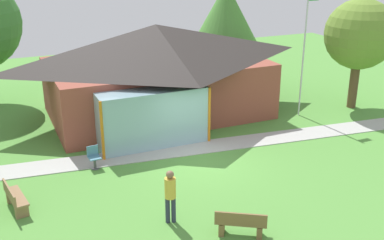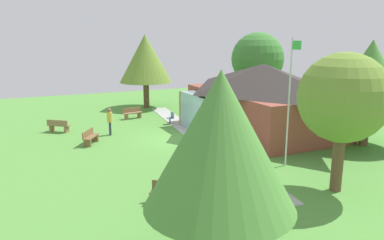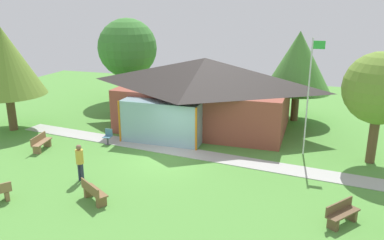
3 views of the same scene
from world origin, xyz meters
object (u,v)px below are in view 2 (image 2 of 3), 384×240
at_px(bench_mid_left, 133,113).
at_px(patio_chair_west, 171,118).
at_px(tree_west_hedge, 145,59).
at_px(visitor_strolling_lawn, 110,119).
at_px(bench_lawn_far_right, 170,194).
at_px(tree_behind_pavilion_left, 258,59).
at_px(pavilion, 260,96).
at_px(tree_east_hedge, 343,98).
at_px(bench_front_left, 59,126).
at_px(flagpole, 290,98).
at_px(tree_far_east, 220,141).
at_px(tree_behind_pavilion_right, 370,76).
at_px(bench_front_center, 90,137).

height_order(bench_mid_left, patio_chair_west, patio_chair_west).
bearing_deg(tree_west_hedge, visitor_strolling_lawn, -31.60).
distance_m(bench_lawn_far_right, tree_behind_pavilion_left, 22.02).
height_order(pavilion, tree_east_hedge, tree_east_hedge).
height_order(tree_east_hedge, tree_behind_pavilion_left, tree_behind_pavilion_left).
height_order(bench_front_left, visitor_strolling_lawn, visitor_strolling_lawn).
relative_size(flagpole, tree_west_hedge, 0.95).
distance_m(flagpole, tree_west_hedge, 17.86).
bearing_deg(bench_lawn_far_right, patio_chair_west, -74.38).
relative_size(visitor_strolling_lawn, tree_behind_pavilion_left, 0.26).
relative_size(tree_west_hedge, tree_far_east, 1.20).
bearing_deg(tree_east_hedge, bench_lawn_far_right, -103.98).
xyz_separation_m(bench_front_left, bench_lawn_far_right, (13.24, 2.73, 0.00)).
bearing_deg(tree_far_east, tree_behind_pavilion_right, 117.23).
bearing_deg(tree_behind_pavilion_right, patio_chair_west, -140.34).
bearing_deg(flagpole, bench_mid_left, -164.60).
height_order(pavilion, bench_lawn_far_right, pavilion).
bearing_deg(patio_chair_west, bench_lawn_far_right, 154.17).
relative_size(bench_front_left, tree_east_hedge, 0.26).
bearing_deg(pavilion, flagpole, -24.44).
relative_size(tree_behind_pavilion_left, tree_far_east, 1.24).
height_order(visitor_strolling_lawn, tree_far_east, tree_far_east).
height_order(visitor_strolling_lawn, tree_behind_pavilion_left, tree_behind_pavilion_left).
xyz_separation_m(bench_front_left, tree_behind_pavilion_left, (-2.67, 17.46, 3.87)).
bearing_deg(bench_front_center, bench_front_left, -127.28).
relative_size(patio_chair_west, tree_east_hedge, 0.15).
relative_size(pavilion, flagpole, 1.84).
height_order(bench_mid_left, tree_behind_pavilion_right, tree_behind_pavilion_right).
xyz_separation_m(flagpole, tree_east_hedge, (3.24, -0.09, 0.44)).
relative_size(bench_front_center, visitor_strolling_lawn, 0.86).
distance_m(tree_west_hedge, tree_far_east, 24.40).
bearing_deg(bench_mid_left, tree_behind_pavilion_left, 173.41).
height_order(bench_mid_left, bench_lawn_far_right, same).
xyz_separation_m(flagpole, patio_chair_west, (-10.73, -1.79, -2.94)).
distance_m(patio_chair_west, tree_behind_pavilion_left, 11.17).
xyz_separation_m(bench_front_left, tree_far_east, (17.57, 2.38, 3.18)).
bearing_deg(visitor_strolling_lawn, pavilion, 88.57).
distance_m(bench_front_center, bench_lawn_far_right, 9.55).
height_order(bench_front_center, tree_east_hedge, tree_east_hedge).
relative_size(pavilion, bench_front_left, 7.73).
bearing_deg(tree_far_east, tree_east_hedge, 111.27).
relative_size(visitor_strolling_lawn, tree_east_hedge, 0.31).
xyz_separation_m(bench_front_left, tree_west_hedge, (-6.14, 8.06, 3.94)).
height_order(flagpole, bench_lawn_far_right, flagpole).
xyz_separation_m(bench_lawn_far_right, tree_far_east, (4.33, -0.35, 3.18)).
bearing_deg(tree_behind_pavilion_right, bench_front_center, -115.83).
height_order(pavilion, bench_front_left, pavilion).
height_order(tree_behind_pavilion_left, tree_far_east, tree_behind_pavilion_left).
height_order(bench_front_left, tree_west_hedge, tree_west_hedge).
height_order(flagpole, tree_far_east, flagpole).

